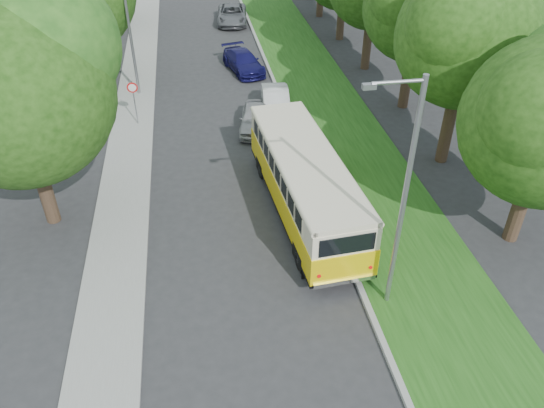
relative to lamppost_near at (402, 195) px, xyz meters
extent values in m
plane|color=#2C2C2E|center=(-4.21, 2.50, -4.37)|extent=(120.00, 120.00, 0.00)
cube|color=gray|center=(-0.61, 7.50, -4.29)|extent=(0.20, 70.00, 0.15)
cube|color=#1D4A13|center=(1.74, 7.50, -4.30)|extent=(4.50, 70.00, 0.13)
cube|color=gray|center=(-9.01, 7.50, -4.31)|extent=(2.20, 70.00, 0.12)
cylinder|color=#332319|center=(5.95, 2.50, -2.70)|extent=(0.56, 0.56, 3.35)
sphere|color=#193D0E|center=(5.07, 1.77, 1.32)|extent=(4.09, 4.09, 4.09)
cylinder|color=#332319|center=(5.75, 8.50, -2.24)|extent=(0.56, 0.56, 4.26)
sphere|color=#193D0E|center=(5.75, 8.50, 1.54)|extent=(5.98, 5.98, 5.98)
sphere|color=#193D0E|center=(6.80, 9.10, 2.73)|extent=(4.49, 4.49, 4.49)
sphere|color=#193D0E|center=(4.86, 7.75, 2.29)|extent=(4.19, 4.19, 4.19)
cylinder|color=#332319|center=(6.08, 14.50, -2.39)|extent=(0.56, 0.56, 3.95)
sphere|color=#193D0E|center=(6.08, 14.50, 1.13)|extent=(5.61, 5.61, 5.61)
cylinder|color=#332319|center=(5.69, 20.50, -2.44)|extent=(0.56, 0.56, 3.86)
cylinder|color=#332319|center=(5.59, 26.50, -2.58)|extent=(0.56, 0.56, 3.58)
cylinder|color=#332319|center=(-11.71, 6.50, -2.53)|extent=(0.56, 0.56, 3.68)
sphere|color=#193D0E|center=(-11.71, 6.50, 1.18)|extent=(6.80, 6.80, 6.80)
sphere|color=#193D0E|center=(-10.52, 7.18, 2.54)|extent=(5.10, 5.10, 5.10)
cylinder|color=#332319|center=(-11.71, 20.50, -2.53)|extent=(0.56, 0.56, 3.68)
cylinder|color=#332319|center=(-11.71, 32.50, -2.53)|extent=(0.56, 0.56, 3.68)
cylinder|color=gray|center=(0.09, 0.00, -0.37)|extent=(0.16, 0.16, 8.00)
cylinder|color=gray|center=(-0.61, 0.00, 3.48)|extent=(1.40, 0.10, 0.10)
cube|color=gray|center=(-1.36, 0.00, 3.41)|extent=(0.35, 0.16, 0.14)
cylinder|color=gray|center=(-8.81, 18.50, -0.62)|extent=(0.16, 0.16, 7.50)
cylinder|color=gray|center=(-8.71, 14.50, -3.12)|extent=(0.06, 0.06, 2.50)
cone|color=red|center=(-8.71, 14.46, -2.22)|extent=(0.56, 0.02, 0.56)
cone|color=white|center=(-8.71, 14.44, -2.22)|extent=(0.40, 0.02, 0.40)
imported|color=#A2A1A6|center=(-2.61, 13.09, -3.74)|extent=(2.16, 3.89, 1.25)
imported|color=silver|center=(-1.21, 14.81, -3.70)|extent=(1.76, 4.18, 1.34)
imported|color=#151355|center=(-2.25, 21.28, -3.73)|extent=(2.78, 4.67, 1.27)
imported|color=slate|center=(-1.96, 31.73, -3.68)|extent=(2.80, 5.17, 1.38)
camera|label=1|loc=(-5.68, -11.80, 8.64)|focal=35.00mm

